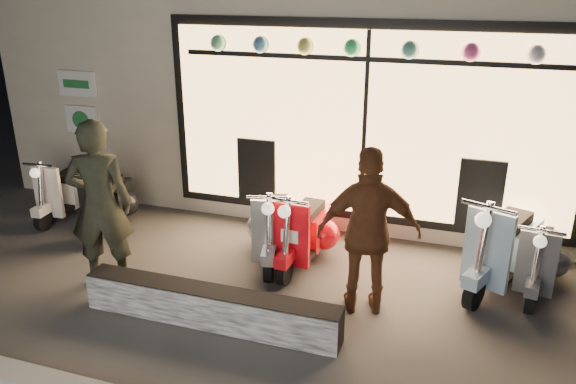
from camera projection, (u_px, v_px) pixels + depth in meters
name	position (u px, v px, depth m)	size (l,w,h in m)	color
ground	(254.00, 296.00, 6.28)	(40.00, 40.00, 0.00)	#383533
shop_building	(356.00, 53.00, 9.96)	(10.20, 6.23, 4.20)	beige
graffiti_barrier	(210.00, 307.00, 5.70)	(2.73, 0.28, 0.40)	black
scooter_silver	(275.00, 225.00, 7.12)	(0.66, 1.40, 0.99)	black
scooter_red	(306.00, 229.00, 7.01)	(0.49, 1.38, 0.99)	black
scooter_black	(110.00, 200.00, 7.98)	(0.66, 1.33, 0.95)	black
scooter_cream	(70.00, 189.00, 8.40)	(0.46, 1.29, 0.92)	black
scooter_blue	(506.00, 245.00, 6.46)	(0.89, 1.55, 1.12)	black
scooter_grey	(538.00, 256.00, 6.39)	(0.52, 1.27, 0.90)	black
man	(100.00, 204.00, 6.24)	(0.71, 0.47, 1.94)	black
woman	(369.00, 232.00, 5.71)	(1.06, 0.44, 1.80)	brown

